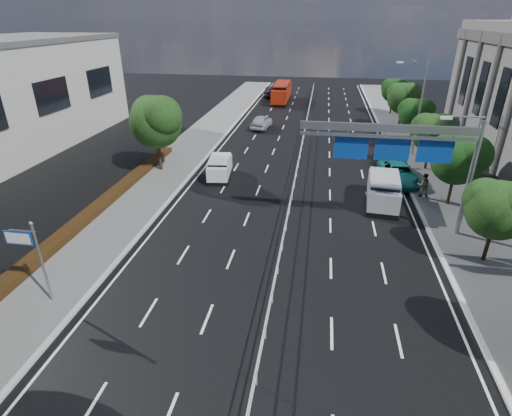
# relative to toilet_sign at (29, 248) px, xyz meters

# --- Properties ---
(ground) EXTENTS (160.00, 160.00, 0.00)m
(ground) POSITION_rel_toilet_sign_xyz_m (10.95, 0.00, -2.94)
(ground) COLOR black
(ground) RESTS_ON ground
(sidewalk_near) EXTENTS (5.00, 140.00, 0.14)m
(sidewalk_near) POSITION_rel_toilet_sign_xyz_m (-0.55, 0.00, -2.87)
(sidewalk_near) COLOR slate
(sidewalk_near) RESTS_ON ground
(kerb_near) EXTENTS (0.25, 140.00, 0.15)m
(kerb_near) POSITION_rel_toilet_sign_xyz_m (1.95, 0.00, -2.87)
(kerb_near) COLOR silver
(kerb_near) RESTS_ON ground
(kerb_far) EXTENTS (0.25, 140.00, 0.15)m
(kerb_far) POSITION_rel_toilet_sign_xyz_m (19.95, 0.00, -2.87)
(kerb_far) COLOR silver
(kerb_far) RESTS_ON ground
(median_fence) EXTENTS (0.05, 85.00, 1.02)m
(median_fence) POSITION_rel_toilet_sign_xyz_m (10.95, 22.50, -2.42)
(median_fence) COLOR silver
(median_fence) RESTS_ON ground
(hedge_near) EXTENTS (1.00, 36.00, 0.44)m
(hedge_near) POSITION_rel_toilet_sign_xyz_m (-2.35, 5.00, -2.58)
(hedge_near) COLOR black
(hedge_near) RESTS_ON sidewalk_near
(toilet_sign) EXTENTS (1.62, 0.18, 4.34)m
(toilet_sign) POSITION_rel_toilet_sign_xyz_m (0.00, 0.00, 0.00)
(toilet_sign) COLOR gray
(toilet_sign) RESTS_ON ground
(overhead_gantry) EXTENTS (10.24, 0.38, 7.45)m
(overhead_gantry) POSITION_rel_toilet_sign_xyz_m (17.69, 10.05, 2.66)
(overhead_gantry) COLOR gray
(overhead_gantry) RESTS_ON ground
(streetlight_far) EXTENTS (2.78, 2.40, 9.00)m
(streetlight_far) POSITION_rel_toilet_sign_xyz_m (21.46, 26.00, 2.27)
(streetlight_far) COLOR gray
(streetlight_far) RESTS_ON ground
(near_tree_back) EXTENTS (4.84, 4.51, 6.69)m
(near_tree_back) POSITION_rel_toilet_sign_xyz_m (-0.99, 17.97, 1.67)
(near_tree_back) COLOR black
(near_tree_back) RESTS_ON ground
(far_tree_c) EXTENTS (3.52, 3.28, 4.94)m
(far_tree_c) POSITION_rel_toilet_sign_xyz_m (22.20, 6.98, 0.48)
(far_tree_c) COLOR black
(far_tree_c) RESTS_ON ground
(far_tree_d) EXTENTS (3.85, 3.59, 5.34)m
(far_tree_d) POSITION_rel_toilet_sign_xyz_m (22.20, 14.48, 0.74)
(far_tree_d) COLOR black
(far_tree_d) RESTS_ON ground
(far_tree_e) EXTENTS (3.63, 3.38, 5.13)m
(far_tree_e) POSITION_rel_toilet_sign_xyz_m (22.20, 21.98, 0.61)
(far_tree_e) COLOR black
(far_tree_e) RESTS_ON ground
(far_tree_f) EXTENTS (3.52, 3.28, 5.02)m
(far_tree_f) POSITION_rel_toilet_sign_xyz_m (22.20, 29.48, 0.55)
(far_tree_f) COLOR black
(far_tree_f) RESTS_ON ground
(far_tree_g) EXTENTS (3.96, 3.69, 5.45)m
(far_tree_g) POSITION_rel_toilet_sign_xyz_m (22.20, 36.98, 0.81)
(far_tree_g) COLOR black
(far_tree_g) RESTS_ON ground
(far_tree_h) EXTENTS (3.41, 3.18, 4.91)m
(far_tree_h) POSITION_rel_toilet_sign_xyz_m (22.20, 44.48, 0.48)
(far_tree_h) COLOR black
(far_tree_h) RESTS_ON ground
(white_minivan) EXTENTS (2.16, 4.16, 1.74)m
(white_minivan) POSITION_rel_toilet_sign_xyz_m (4.52, 17.27, -2.09)
(white_minivan) COLOR black
(white_minivan) RESTS_ON ground
(red_bus) EXTENTS (2.38, 9.75, 2.91)m
(red_bus) POSITION_rel_toilet_sign_xyz_m (6.26, 51.11, -1.43)
(red_bus) COLOR black
(red_bus) RESTS_ON ground
(near_car_silver) EXTENTS (2.39, 4.85, 1.59)m
(near_car_silver) POSITION_rel_toilet_sign_xyz_m (5.56, 34.12, -2.15)
(near_car_silver) COLOR #B6B9BE
(near_car_silver) RESTS_ON ground
(near_car_dark) EXTENTS (1.78, 4.96, 1.63)m
(near_car_dark) POSITION_rel_toilet_sign_xyz_m (4.09, 55.10, -2.13)
(near_car_dark) COLOR black
(near_car_dark) RESTS_ON ground
(silver_minivan) EXTENTS (2.62, 5.27, 2.11)m
(silver_minivan) POSITION_rel_toilet_sign_xyz_m (17.45, 14.00, -1.90)
(silver_minivan) COLOR black
(silver_minivan) RESTS_ON ground
(parked_car_teal) EXTENTS (3.09, 5.69, 1.52)m
(parked_car_teal) POSITION_rel_toilet_sign_xyz_m (19.25, 18.57, -2.19)
(parked_car_teal) COLOR #19736E
(parked_car_teal) RESTS_ON ground
(parked_car_dark) EXTENTS (2.61, 5.31, 1.48)m
(parked_car_dark) POSITION_rel_toilet_sign_xyz_m (19.25, 20.02, -2.20)
(parked_car_dark) COLOR black
(parked_car_dark) RESTS_ON ground
(pedestrian_a) EXTENTS (0.63, 0.42, 1.70)m
(pedestrian_a) POSITION_rel_toilet_sign_xyz_m (24.35, 10.07, -1.95)
(pedestrian_a) COLOR gray
(pedestrian_a) RESTS_ON sidewalk_far
(pedestrian_b) EXTENTS (0.90, 0.71, 1.83)m
(pedestrian_b) POSITION_rel_toilet_sign_xyz_m (20.55, 15.53, -1.89)
(pedestrian_b) COLOR gray
(pedestrian_b) RESTS_ON sidewalk_far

